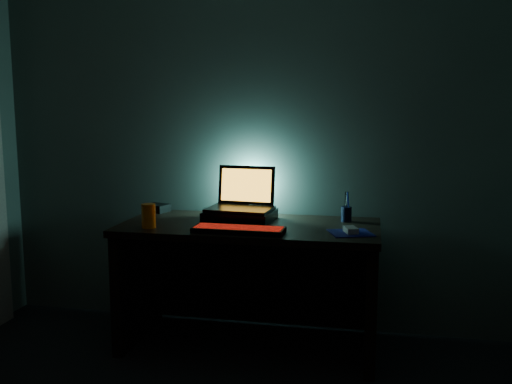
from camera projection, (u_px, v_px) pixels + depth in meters
The scene contains 10 objects.
room at pixel (133, 167), 1.68m from camera, with size 3.50×4.00×2.50m.
desk at pixel (251, 264), 3.42m from camera, with size 1.50×0.70×0.75m.
riser at pixel (240, 215), 3.43m from camera, with size 0.40×0.30×0.06m, color black.
laptop at pixel (243, 199), 3.47m from camera, with size 0.40×0.31×0.26m.
keyboard at pixel (239, 230), 3.10m from camera, with size 0.51×0.17×0.03m.
mousepad at pixel (351, 233), 3.08m from camera, with size 0.22×0.20×0.00m, color #0B0E52.
mouse at pixel (351, 230), 3.08m from camera, with size 0.06×0.10×0.03m, color gray.
pen_cup at pixel (346, 214), 3.39m from camera, with size 0.06×0.06×0.09m, color black.
juice_glass at pixel (149, 216), 3.22m from camera, with size 0.08×0.08×0.14m, color orange.
router at pixel (157, 208), 3.72m from camera, with size 0.18×0.16×0.05m.
Camera 1 is at (0.69, -1.57, 1.43)m, focal length 40.00 mm.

